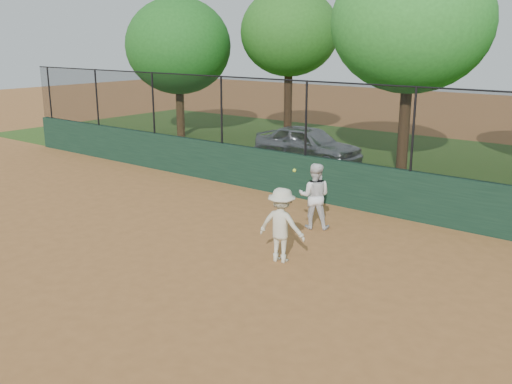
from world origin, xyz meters
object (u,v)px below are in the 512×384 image
Objects in this scene: tree_1 at (289,33)px; parked_car at (308,145)px; tree_0 at (178,46)px; player_main at (282,225)px; tree_2 at (411,23)px; player_second at (315,196)px.

parked_car is at bearing -46.28° from tree_1.
tree_0 is 0.95× the size of tree_1.
player_main is (4.60, -7.96, 0.08)m from parked_car.
player_main reaches higher than parked_car.
tree_2 is at bearing -1.95° from tree_0.
tree_2 is at bearing -21.34° from tree_1.
player_second is 0.26× the size of tree_0.
tree_0 is at bearing 178.05° from tree_2.
player_main is 0.28× the size of tree_2.
parked_car is 6.05m from tree_1.
tree_0 is 4.86m from tree_1.
tree_0 reaches higher than parked_car.
parked_car is 0.62× the size of tree_1.
parked_car is at bearing 120.05° from player_main.
tree_1 is (-7.85, 11.35, 3.74)m from player_main.
tree_1 reaches higher than player_main.
tree_2 is (3.11, 0.91, 4.06)m from parked_car.
player_main is 14.30m from tree_1.
tree_2 reaches higher than tree_1.
tree_2 reaches higher than player_second.
player_second is 0.22× the size of tree_2.
tree_2 is (-1.49, 8.87, 3.98)m from player_main.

